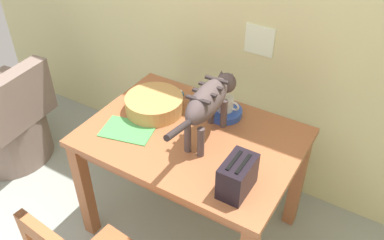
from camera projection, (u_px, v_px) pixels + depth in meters
The scene contains 10 objects.
wall_rear at pixel (242, 0), 2.40m from camera, with size 4.51×0.11×2.50m.
dining_table at pixel (192, 148), 2.27m from camera, with size 1.14×0.82×0.75m.
cat at pixel (209, 100), 2.07m from camera, with size 0.15×0.68×0.32m.
saucer_bowl at pixel (224, 112), 2.34m from camera, with size 0.20×0.20×0.04m, color #2D4EB8.
coffee_mug at pixel (225, 104), 2.30m from camera, with size 0.14×0.10×0.08m.
magazine at pixel (128, 130), 2.24m from camera, with size 0.28×0.19×0.01m, color #4C9F53.
book_stack at pixel (167, 95), 2.49m from camera, with size 0.16×0.15×0.03m.
wicker_basket at pixel (154, 104), 2.35m from camera, with size 0.33×0.33×0.09m.
toaster at pixel (237, 176), 1.84m from camera, with size 0.12×0.20×0.18m.
wicker_armchair at pixel (8, 127), 3.02m from camera, with size 0.62×0.63×0.78m.
Camera 1 is at (0.96, -0.19, 2.15)m, focal length 38.51 mm.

